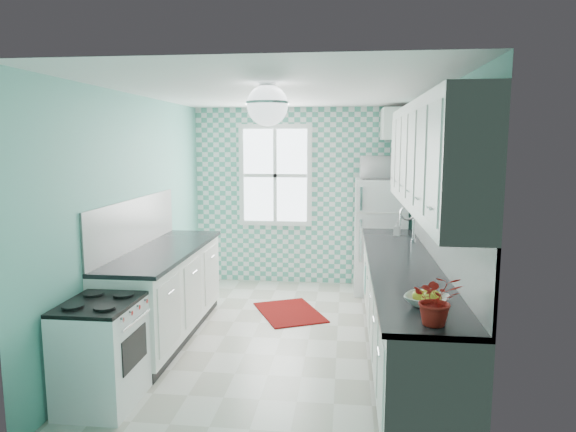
# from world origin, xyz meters

# --- Properties ---
(floor) EXTENTS (3.00, 4.40, 0.02)m
(floor) POSITION_xyz_m (0.00, 0.00, -0.01)
(floor) COLOR silver
(floor) RESTS_ON ground
(ceiling) EXTENTS (3.00, 4.40, 0.02)m
(ceiling) POSITION_xyz_m (0.00, 0.00, 2.51)
(ceiling) COLOR white
(ceiling) RESTS_ON wall_back
(wall_back) EXTENTS (3.00, 0.02, 2.50)m
(wall_back) POSITION_xyz_m (0.00, 2.21, 1.25)
(wall_back) COLOR #66B9A8
(wall_back) RESTS_ON floor
(wall_front) EXTENTS (3.00, 0.02, 2.50)m
(wall_front) POSITION_xyz_m (0.00, -2.21, 1.25)
(wall_front) COLOR #66B9A8
(wall_front) RESTS_ON floor
(wall_left) EXTENTS (0.02, 4.40, 2.50)m
(wall_left) POSITION_xyz_m (-1.51, 0.00, 1.25)
(wall_left) COLOR #66B9A8
(wall_left) RESTS_ON floor
(wall_right) EXTENTS (0.02, 4.40, 2.50)m
(wall_right) POSITION_xyz_m (1.51, 0.00, 1.25)
(wall_right) COLOR #66B9A8
(wall_right) RESTS_ON floor
(accent_wall) EXTENTS (3.00, 0.01, 2.50)m
(accent_wall) POSITION_xyz_m (0.00, 2.19, 1.25)
(accent_wall) COLOR #55AB94
(accent_wall) RESTS_ON wall_back
(window) EXTENTS (1.04, 0.05, 1.44)m
(window) POSITION_xyz_m (-0.35, 2.16, 1.55)
(window) COLOR white
(window) RESTS_ON wall_back
(backsplash_right) EXTENTS (0.02, 3.60, 0.51)m
(backsplash_right) POSITION_xyz_m (1.49, -0.40, 1.20)
(backsplash_right) COLOR white
(backsplash_right) RESTS_ON wall_right
(backsplash_left) EXTENTS (0.02, 2.15, 0.51)m
(backsplash_left) POSITION_xyz_m (-1.49, -0.07, 1.20)
(backsplash_left) COLOR white
(backsplash_left) RESTS_ON wall_left
(upper_cabinets_right) EXTENTS (0.33, 3.20, 0.90)m
(upper_cabinets_right) POSITION_xyz_m (1.33, -0.60, 1.90)
(upper_cabinets_right) COLOR white
(upper_cabinets_right) RESTS_ON wall_right
(upper_cabinet_fridge) EXTENTS (0.40, 0.74, 0.40)m
(upper_cabinet_fridge) POSITION_xyz_m (1.30, 1.83, 2.25)
(upper_cabinet_fridge) COLOR white
(upper_cabinet_fridge) RESTS_ON wall_right
(ceiling_light) EXTENTS (0.34, 0.34, 0.35)m
(ceiling_light) POSITION_xyz_m (0.00, -0.80, 2.32)
(ceiling_light) COLOR silver
(ceiling_light) RESTS_ON ceiling
(base_cabinets_right) EXTENTS (0.60, 3.60, 0.90)m
(base_cabinets_right) POSITION_xyz_m (1.20, -0.40, 0.45)
(base_cabinets_right) COLOR white
(base_cabinets_right) RESTS_ON floor
(countertop_right) EXTENTS (0.63, 3.60, 0.04)m
(countertop_right) POSITION_xyz_m (1.19, -0.40, 0.92)
(countertop_right) COLOR black
(countertop_right) RESTS_ON base_cabinets_right
(base_cabinets_left) EXTENTS (0.60, 2.15, 0.90)m
(base_cabinets_left) POSITION_xyz_m (-1.20, -0.07, 0.45)
(base_cabinets_left) COLOR white
(base_cabinets_left) RESTS_ON floor
(countertop_left) EXTENTS (0.63, 2.15, 0.04)m
(countertop_left) POSITION_xyz_m (-1.19, -0.07, 0.92)
(countertop_left) COLOR black
(countertop_left) RESTS_ON base_cabinets_left
(fridge) EXTENTS (0.67, 0.67, 1.54)m
(fridge) POSITION_xyz_m (1.11, 1.82, 0.77)
(fridge) COLOR white
(fridge) RESTS_ON floor
(stove) EXTENTS (0.54, 0.67, 0.80)m
(stove) POSITION_xyz_m (-1.20, -1.48, 0.42)
(stove) COLOR white
(stove) RESTS_ON floor
(sink) EXTENTS (0.50, 0.42, 0.53)m
(sink) POSITION_xyz_m (1.20, 0.48, 0.93)
(sink) COLOR silver
(sink) RESTS_ON countertop_right
(rug) EXTENTS (0.99, 1.12, 0.01)m
(rug) POSITION_xyz_m (0.01, 0.80, 0.01)
(rug) COLOR #661308
(rug) RESTS_ON floor
(dish_towel) EXTENTS (0.05, 0.22, 0.33)m
(dish_towel) POSITION_xyz_m (0.89, 0.72, 0.48)
(dish_towel) COLOR #6AC0B7
(dish_towel) RESTS_ON base_cabinets_right
(fruit_bowl) EXTENTS (0.37, 0.37, 0.07)m
(fruit_bowl) POSITION_xyz_m (1.20, -1.66, 0.98)
(fruit_bowl) COLOR white
(fruit_bowl) RESTS_ON countertop_right
(potted_plant) EXTENTS (0.29, 0.25, 0.32)m
(potted_plant) POSITION_xyz_m (1.20, -2.03, 1.10)
(potted_plant) COLOR #A12A19
(potted_plant) RESTS_ON countertop_right
(soap_bottle) EXTENTS (0.09, 0.09, 0.17)m
(soap_bottle) POSITION_xyz_m (1.25, 0.94, 1.02)
(soap_bottle) COLOR #7D9EB3
(soap_bottle) RESTS_ON countertop_right
(microwave) EXTENTS (0.56, 0.40, 0.30)m
(microwave) POSITION_xyz_m (1.11, 1.82, 1.69)
(microwave) COLOR white
(microwave) RESTS_ON fridge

